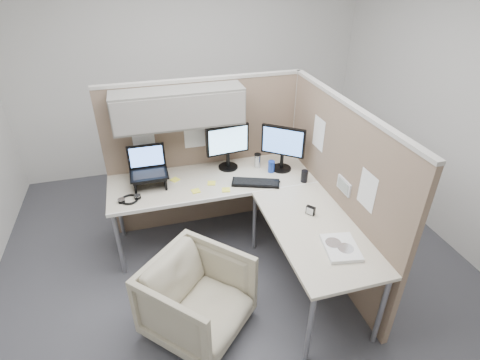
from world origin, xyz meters
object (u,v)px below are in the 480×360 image
object	(u,v)px
monitor_left	(228,144)
office_chair	(198,295)
desk	(246,202)
keyboard	(256,183)

from	to	relation	value
monitor_left	office_chair	bearing A→B (deg)	-120.52
desk	monitor_left	xyz separation A→B (m)	(-0.02, 0.58, 0.32)
office_chair	keyboard	xyz separation A→B (m)	(0.74, 0.88, 0.38)
desk	monitor_left	size ratio (longest dim) A/B	4.29
office_chair	keyboard	distance (m)	1.21
desk	keyboard	xyz separation A→B (m)	(0.15, 0.20, 0.05)
desk	office_chair	bearing A→B (deg)	-131.31
desk	keyboard	bearing A→B (deg)	53.10
office_chair	monitor_left	distance (m)	1.52
desk	keyboard	distance (m)	0.26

